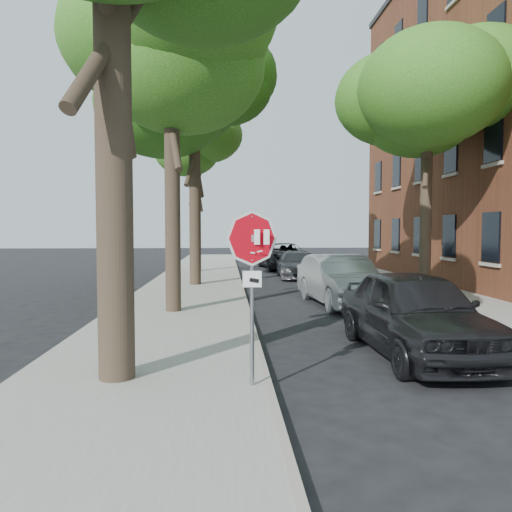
{
  "coord_description": "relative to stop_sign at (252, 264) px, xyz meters",
  "views": [
    {
      "loc": [
        -1.08,
        -7.34,
        2.45
      ],
      "look_at": [
        -0.63,
        0.15,
        2.05
      ],
      "focal_mm": 35.0,
      "sensor_mm": 36.0,
      "label": 1
    }
  ],
  "objects": [
    {
      "name": "car_d",
      "position": [
        3.25,
        23.31,
        -1.14
      ],
      "size": [
        3.19,
        6.03,
        1.62
      ],
      "primitive_type": "imported",
      "rotation": [
        0.0,
        0.0,
        0.09
      ],
      "color": "black",
      "rests_on": "ground"
    },
    {
      "name": "sidewalk_right",
      "position": [
        6.7,
        12.03,
        -1.89
      ],
      "size": [
        4.0,
        55.0,
        0.12
      ],
      "primitive_type": "cube",
      "color": "gray",
      "rests_on": "ground"
    },
    {
      "name": "tree_mid_a",
      "position": [
        -1.92,
        7.14,
        5.66
      ],
      "size": [
        5.59,
        5.19,
        9.84
      ],
      "color": "black",
      "rests_on": "sidewalk_left"
    },
    {
      "name": "ground",
      "position": [
        0.7,
        0.03,
        -1.95
      ],
      "size": [
        120.0,
        120.0,
        0.0
      ],
      "primitive_type": "plane",
      "color": "black",
      "rests_on": "ground"
    },
    {
      "name": "curb_left",
      "position": [
        0.25,
        12.03,
        -1.88
      ],
      "size": [
        0.12,
        55.0,
        0.13
      ],
      "primitive_type": "cube",
      "color": "#9E9384",
      "rests_on": "ground"
    },
    {
      "name": "stop_sign",
      "position": [
        0.0,
        0.0,
        0.0
      ],
      "size": [
        0.76,
        0.34,
        2.61
      ],
      "color": "gray",
      "rests_on": "sidewalk_left"
    },
    {
      "name": "car_b",
      "position": [
        3.3,
        8.48,
        -1.13
      ],
      "size": [
        2.2,
        5.09,
        1.63
      ],
      "primitive_type": "imported",
      "rotation": [
        0.0,
        0.0,
        0.1
      ],
      "color": "gray",
      "rests_on": "ground"
    },
    {
      "name": "tree_mid_b",
      "position": [
        -1.72,
        14.15,
        6.05
      ],
      "size": [
        5.88,
        5.46,
        10.36
      ],
      "color": "black",
      "rests_on": "sidewalk_left"
    },
    {
      "name": "tree_far",
      "position": [
        -2.02,
        21.14,
        5.26
      ],
      "size": [
        5.29,
        4.91,
        9.33
      ],
      "color": "black",
      "rests_on": "sidewalk_left"
    },
    {
      "name": "sidewalk_left",
      "position": [
        -1.8,
        12.03,
        -1.89
      ],
      "size": [
        4.0,
        55.0,
        0.12
      ],
      "primitive_type": "cube",
      "color": "gray",
      "rests_on": "ground"
    },
    {
      "name": "car_c",
      "position": [
        3.19,
        17.82,
        -1.29
      ],
      "size": [
        2.07,
        4.65,
        1.32
      ],
      "primitive_type": "imported",
      "rotation": [
        0.0,
        0.0,
        -0.05
      ],
      "color": "#4A4A4F",
      "rests_on": "ground"
    },
    {
      "name": "car_a",
      "position": [
        3.3,
        2.14,
        -1.11
      ],
      "size": [
        2.11,
        4.95,
        1.67
      ],
      "primitive_type": "imported",
      "rotation": [
        0.0,
        0.0,
        0.03
      ],
      "color": "black",
      "rests_on": "ground"
    },
    {
      "name": "curb_right",
      "position": [
        4.65,
        12.03,
        -1.88
      ],
      "size": [
        0.12,
        55.0,
        0.13
      ],
      "primitive_type": "cube",
      "color": "#9E9384",
      "rests_on": "ground"
    },
    {
      "name": "tree_right",
      "position": [
        6.68,
        10.14,
        5.26
      ],
      "size": [
        5.29,
        4.91,
        9.33
      ],
      "color": "black",
      "rests_on": "sidewalk_right"
    }
  ]
}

